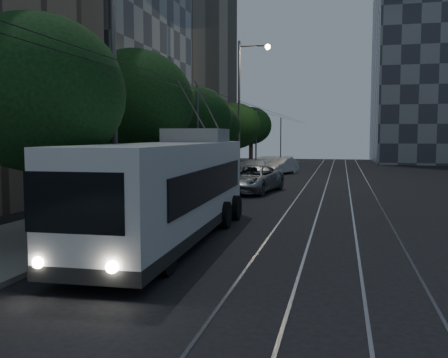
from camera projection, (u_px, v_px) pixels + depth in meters
ground at (262, 236)px, 17.89m from camera, size 120.00×120.00×0.00m
sidewalk at (207, 181)px, 38.99m from camera, size 5.00×90.00×0.15m
tram_rails at (338, 184)px, 36.71m from camera, size 4.52×90.00×0.02m
overhead_wires at (238, 137)px, 38.12m from camera, size 2.23×90.00×6.00m
building_glass_mid at (82, 20)px, 42.39m from camera, size 14.40×18.40×26.80m
building_tan_far at (163, 23)px, 61.44m from camera, size 14.40×22.40×34.80m
trolleybus at (172, 189)px, 17.03m from camera, size 3.09×12.99×5.63m
pickup_silver at (251, 179)px, 31.55m from camera, size 3.80×6.47×1.69m
car_white_a at (263, 176)px, 35.47m from camera, size 1.83×4.34×1.47m
car_white_b at (255, 169)px, 41.22m from camera, size 2.92×5.67×1.57m
car_white_c at (281, 166)px, 46.58m from camera, size 3.12×4.85×1.51m
car_white_d at (283, 165)px, 48.98m from camera, size 1.97×3.97×1.30m
tree_0 at (38, 94)px, 15.46m from camera, size 5.44×5.44×7.35m
tree_1 at (134, 104)px, 23.91m from camera, size 5.72×5.72×7.71m
tree_2 at (196, 120)px, 32.29m from camera, size 4.71×4.71×6.75m
tree_3 at (212, 126)px, 36.39m from camera, size 4.12×4.12×6.15m
tree_4 at (236, 126)px, 46.51m from camera, size 4.75×4.75×6.62m
tree_5 at (251, 126)px, 54.70m from camera, size 4.53×4.53×6.71m
streetlamp_near at (124, 70)px, 18.94m from camera, size 2.44×0.44×10.10m
streetlamp_far at (244, 97)px, 42.05m from camera, size 2.73×0.44×11.49m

